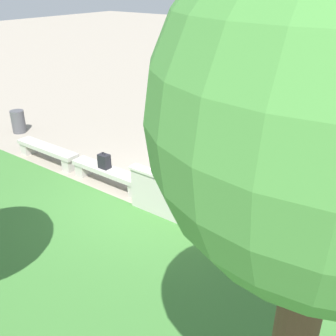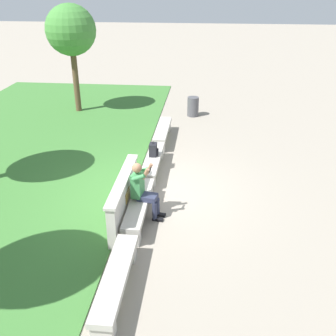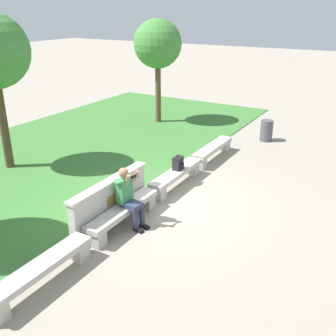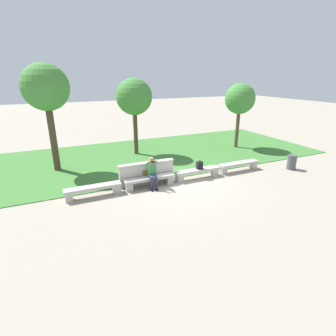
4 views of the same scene
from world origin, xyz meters
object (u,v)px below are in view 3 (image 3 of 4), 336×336
(bench_main, at_px, (41,271))
(bench_mid, at_px, (176,176))
(tree_behind_wall, at_px, (158,45))
(trash_bin, at_px, (266,131))
(person_photographer, at_px, (128,194))
(bench_far, at_px, (213,150))
(backpack, at_px, (178,163))
(bench_near, at_px, (123,213))

(bench_main, distance_m, bench_mid, 4.75)
(tree_behind_wall, xyz_separation_m, trash_bin, (-0.14, -4.64, -2.74))
(bench_main, height_order, person_photographer, person_photographer)
(tree_behind_wall, height_order, trash_bin, tree_behind_wall)
(bench_mid, distance_m, trash_bin, 5.11)
(bench_main, height_order, tree_behind_wall, tree_behind_wall)
(bench_far, relative_size, backpack, 5.16)
(tree_behind_wall, bearing_deg, person_photographer, -152.79)
(tree_behind_wall, distance_m, trash_bin, 5.39)
(bench_main, xyz_separation_m, bench_mid, (4.75, 0.00, 0.00))
(bench_far, distance_m, backpack, 2.30)
(bench_mid, bearing_deg, bench_near, 180.00)
(bench_main, distance_m, trash_bin, 9.82)
(backpack, relative_size, tree_behind_wall, 0.10)
(bench_main, distance_m, tree_behind_wall, 10.96)
(trash_bin, bearing_deg, bench_mid, 169.87)
(backpack, xyz_separation_m, trash_bin, (4.93, -0.90, -0.25))
(trash_bin, bearing_deg, bench_far, 161.30)
(person_photographer, distance_m, backpack, 2.37)
(bench_far, xyz_separation_m, trash_bin, (2.65, -0.90, 0.07))
(backpack, height_order, trash_bin, backpack)
(bench_main, distance_m, backpack, 4.86)
(bench_main, xyz_separation_m, bench_far, (7.12, 0.00, 0.00))
(bench_mid, relative_size, person_photographer, 1.67)
(bench_near, distance_m, backpack, 2.50)
(bench_near, relative_size, person_photographer, 1.67)
(bench_mid, bearing_deg, tree_behind_wall, 35.95)
(bench_main, xyz_separation_m, backpack, (4.85, -0.00, 0.32))
(bench_near, height_order, backpack, backpack)
(bench_near, bearing_deg, backpack, -0.05)
(bench_mid, distance_m, tree_behind_wall, 6.97)
(person_photographer, bearing_deg, trash_bin, -6.42)
(backpack, xyz_separation_m, tree_behind_wall, (5.06, 3.75, 2.49))
(bench_main, height_order, trash_bin, trash_bin)
(bench_near, height_order, bench_far, same)
(person_photographer, bearing_deg, bench_main, 178.24)
(bench_near, xyz_separation_m, backpack, (2.47, -0.00, 0.32))
(backpack, distance_m, trash_bin, 5.01)
(person_photographer, bearing_deg, bench_far, 0.94)
(backpack, bearing_deg, bench_main, 179.97)
(person_photographer, distance_m, trash_bin, 7.35)
(bench_near, xyz_separation_m, bench_mid, (2.37, 0.00, 0.00))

